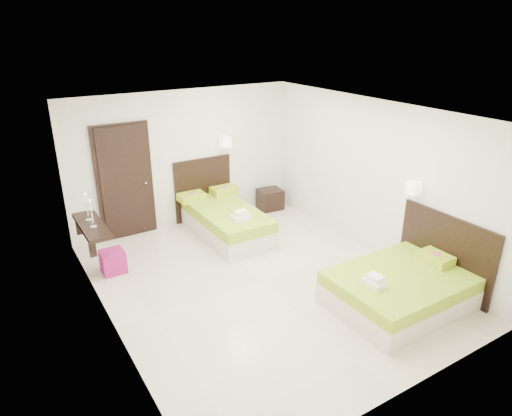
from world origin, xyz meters
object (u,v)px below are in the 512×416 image
bed_double (403,286)px  ottoman (113,261)px  bed_single (224,218)px  nightstand (270,199)px

bed_double → ottoman: (-3.24, 3.06, -0.10)m
bed_single → nightstand: 1.54m
bed_single → ottoman: 2.23m
bed_double → nightstand: size_ratio=3.86×
bed_double → nightstand: bed_double is taller
nightstand → ottoman: 3.73m
bed_single → nightstand: size_ratio=4.16×
nightstand → ottoman: nightstand is taller
bed_single → bed_double: 3.55m
nightstand → bed_double: bearing=-89.3°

